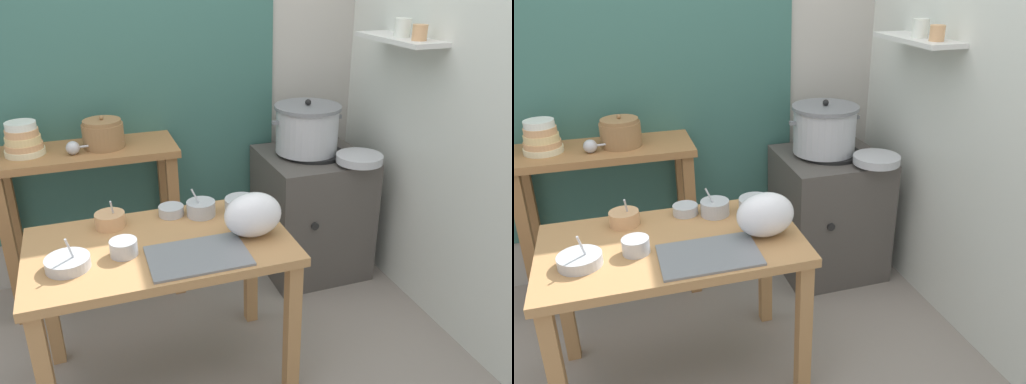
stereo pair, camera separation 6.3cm
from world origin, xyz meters
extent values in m
plane|color=gray|center=(0.00, 0.00, 0.00)|extent=(9.00, 9.00, 0.00)
cube|color=#B2ADA3|center=(0.10, 1.10, 1.30)|extent=(4.40, 0.10, 2.60)
cube|color=#38665B|center=(-0.15, 1.04, 1.35)|extent=(1.90, 0.02, 2.10)
cube|color=silver|center=(1.40, 0.20, 1.30)|extent=(0.10, 3.20, 2.60)
cube|color=silver|center=(1.25, 0.40, 1.45)|extent=(0.20, 0.56, 0.02)
cylinder|color=tan|center=(1.25, 0.24, 1.50)|extent=(0.07, 0.07, 0.07)
cylinder|color=silver|center=(1.25, 0.38, 1.51)|extent=(0.08, 0.08, 0.09)
cube|color=#B27F4C|center=(-0.10, 0.01, 0.70)|extent=(1.10, 0.66, 0.04)
cube|color=#B27F4C|center=(-0.60, -0.27, 0.34)|extent=(0.06, 0.06, 0.68)
cube|color=#B27F4C|center=(0.40, -0.27, 0.34)|extent=(0.06, 0.06, 0.68)
cube|color=#B27F4C|center=(-0.60, 0.29, 0.34)|extent=(0.06, 0.06, 0.68)
cube|color=#B27F4C|center=(0.40, 0.29, 0.34)|extent=(0.06, 0.06, 0.68)
cube|color=#9E6B3D|center=(-0.34, 0.83, 0.88)|extent=(0.96, 0.40, 0.04)
cube|color=#9E6B3D|center=(-0.77, 0.68, 0.43)|extent=(0.06, 0.06, 0.86)
cube|color=#9E6B3D|center=(0.09, 0.68, 0.43)|extent=(0.06, 0.06, 0.86)
cube|color=#9E6B3D|center=(-0.77, 0.98, 0.43)|extent=(0.06, 0.06, 0.86)
cube|color=#9E6B3D|center=(0.09, 0.98, 0.43)|extent=(0.06, 0.06, 0.86)
cube|color=#4C4742|center=(0.94, 0.70, 0.38)|extent=(0.60, 0.60, 0.76)
cylinder|color=black|center=(0.94, 0.70, 0.77)|extent=(0.36, 0.36, 0.02)
cylinder|color=black|center=(0.82, 0.40, 0.45)|extent=(0.04, 0.02, 0.04)
cylinder|color=#B7BABF|center=(0.90, 0.72, 0.91)|extent=(0.36, 0.36, 0.26)
cylinder|color=slate|center=(0.90, 0.72, 1.05)|extent=(0.39, 0.39, 0.02)
sphere|color=black|center=(0.90, 0.72, 1.08)|extent=(0.04, 0.04, 0.04)
cube|color=slate|center=(0.70, 0.72, 0.97)|extent=(0.04, 0.02, 0.02)
cube|color=slate|center=(1.10, 0.72, 0.97)|extent=(0.04, 0.02, 0.02)
cylinder|color=olive|center=(-0.24, 0.83, 0.96)|extent=(0.22, 0.22, 0.13)
cylinder|color=olive|center=(-0.24, 0.83, 1.04)|extent=(0.20, 0.20, 0.02)
sphere|color=olive|center=(-0.24, 0.83, 1.06)|extent=(0.02, 0.02, 0.02)
cylinder|color=beige|center=(-0.63, 0.84, 0.92)|extent=(0.20, 0.20, 0.03)
cylinder|color=tan|center=(-0.63, 0.84, 0.95)|extent=(0.19, 0.19, 0.03)
cylinder|color=#E5C684|center=(-0.63, 0.84, 0.98)|extent=(0.18, 0.18, 0.04)
cylinder|color=tan|center=(-0.63, 0.84, 1.02)|extent=(0.16, 0.16, 0.04)
cylinder|color=silver|center=(-0.63, 0.84, 1.06)|extent=(0.15, 0.15, 0.04)
sphere|color=#B7BABF|center=(-0.40, 0.76, 0.94)|extent=(0.07, 0.07, 0.07)
cylinder|color=#B7BABF|center=(-0.25, 0.77, 0.94)|extent=(0.22, 0.03, 0.01)
cube|color=slate|center=(0.03, -0.16, 0.72)|extent=(0.40, 0.28, 0.01)
ellipsoid|color=white|center=(0.30, -0.06, 0.82)|extent=(0.25, 0.17, 0.20)
cylinder|color=#B7BABF|center=(1.11, 0.45, 0.80)|extent=(0.26, 0.26, 0.04)
cylinder|color=#B7BABF|center=(0.00, 0.25, 0.74)|extent=(0.12, 0.12, 0.05)
cylinder|color=brown|center=(0.00, 0.25, 0.76)|extent=(0.10, 0.10, 0.01)
cylinder|color=tan|center=(-0.28, 0.23, 0.75)|extent=(0.13, 0.13, 0.07)
cylinder|color=#BFB28C|center=(-0.28, 0.23, 0.78)|extent=(0.11, 0.11, 0.01)
cylinder|color=#B7BABF|center=(-0.26, 0.22, 0.79)|extent=(0.02, 0.07, 0.14)
cylinder|color=#B7BABF|center=(-0.25, -0.04, 0.75)|extent=(0.11, 0.11, 0.07)
cylinder|color=brown|center=(-0.25, -0.04, 0.78)|extent=(0.09, 0.09, 0.01)
cylinder|color=#B7BABF|center=(0.32, 0.19, 0.75)|extent=(0.16, 0.16, 0.06)
cylinder|color=#BFB28C|center=(0.32, 0.19, 0.78)|extent=(0.14, 0.14, 0.01)
cylinder|color=#B7BABF|center=(-0.46, -0.07, 0.74)|extent=(0.17, 0.17, 0.05)
cylinder|color=brown|center=(-0.46, -0.07, 0.76)|extent=(0.15, 0.15, 0.01)
cylinder|color=#B7BABF|center=(-0.45, -0.09, 0.79)|extent=(0.04, 0.06, 0.14)
cylinder|color=#B7BABF|center=(0.13, 0.21, 0.75)|extent=(0.13, 0.13, 0.07)
cylinder|color=brown|center=(0.13, 0.21, 0.78)|extent=(0.11, 0.11, 0.01)
cylinder|color=#B7BABF|center=(0.12, 0.19, 0.79)|extent=(0.07, 0.06, 0.13)
camera|label=1|loc=(-0.35, -1.93, 1.79)|focal=36.22mm
camera|label=2|loc=(-0.29, -1.95, 1.79)|focal=36.22mm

